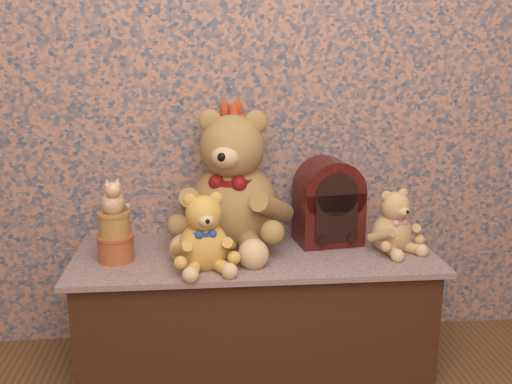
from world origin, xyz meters
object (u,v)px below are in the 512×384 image
at_px(ceramic_vase, 238,213).
at_px(cat_figurine, 112,195).
at_px(cathedral_radio, 329,201).
at_px(teddy_medium, 203,228).
at_px(teddy_small, 392,218).
at_px(biscuit_tin_lower, 116,248).
at_px(teddy_large, 234,173).

distance_m(ceramic_vase, cat_figurine, 0.52).
distance_m(cathedral_radio, cat_figurine, 0.80).
height_order(teddy_medium, cat_figurine, cat_figurine).
xyz_separation_m(teddy_medium, teddy_small, (0.69, 0.11, -0.02)).
xyz_separation_m(biscuit_tin_lower, cat_figurine, (0.00, 0.00, 0.19)).
height_order(cathedral_radio, ceramic_vase, cathedral_radio).
relative_size(teddy_small, ceramic_vase, 1.28).
relative_size(teddy_large, ceramic_vase, 2.83).
bearing_deg(teddy_medium, biscuit_tin_lower, 154.21).
distance_m(teddy_small, ceramic_vase, 0.59).
distance_m(teddy_large, cathedral_radio, 0.37).
relative_size(teddy_small, cathedral_radio, 0.76).
bearing_deg(cathedral_radio, biscuit_tin_lower, -179.11).
xyz_separation_m(teddy_large, ceramic_vase, (0.02, 0.08, -0.18)).
xyz_separation_m(teddy_large, biscuit_tin_lower, (-0.43, -0.15, -0.23)).
relative_size(teddy_medium, ceramic_vase, 1.46).
xyz_separation_m(cathedral_radio, ceramic_vase, (-0.34, 0.10, -0.07)).
distance_m(teddy_medium, cat_figurine, 0.34).
bearing_deg(ceramic_vase, teddy_large, -103.91).
bearing_deg(cathedral_radio, cat_figurine, -179.11).
distance_m(ceramic_vase, biscuit_tin_lower, 0.50).
bearing_deg(teddy_small, cathedral_radio, 131.01).
bearing_deg(teddy_medium, teddy_small, -0.54).
bearing_deg(ceramic_vase, cat_figurine, -152.96).
bearing_deg(ceramic_vase, teddy_small, -20.57).
xyz_separation_m(teddy_large, cathedral_radio, (0.36, -0.02, -0.11)).
xyz_separation_m(teddy_medium, ceramic_vase, (0.14, 0.32, -0.04)).
height_order(teddy_large, teddy_small, teddy_large).
distance_m(teddy_medium, cathedral_radio, 0.52).
bearing_deg(cat_figurine, biscuit_tin_lower, 0.00).
relative_size(teddy_medium, cat_figurine, 2.18).
xyz_separation_m(ceramic_vase, biscuit_tin_lower, (-0.44, -0.23, -0.05)).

